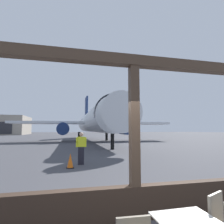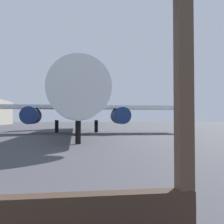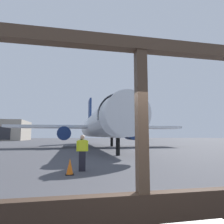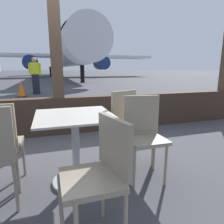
# 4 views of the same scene
# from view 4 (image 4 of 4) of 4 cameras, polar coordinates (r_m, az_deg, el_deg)

# --- Properties ---
(ground_plane) EXTENTS (220.00, 220.00, 0.00)m
(ground_plane) POSITION_cam_4_polar(r_m,az_deg,el_deg) (43.73, -17.86, 10.33)
(ground_plane) COLOR #424247
(window_frame) EXTENTS (8.00, 0.24, 3.56)m
(window_frame) POSITION_cam_4_polar(r_m,az_deg,el_deg) (3.72, -15.79, 12.54)
(window_frame) COLOR #38281E
(window_frame) RESTS_ON ground
(dining_table) EXTENTS (0.77, 0.77, 0.75)m
(dining_table) POSITION_cam_4_polar(r_m,az_deg,el_deg) (2.12, -10.51, -9.25)
(dining_table) COLOR #ADA89E
(dining_table) RESTS_ON ground
(cafe_chair_window_left) EXTENTS (0.44, 0.44, 0.91)m
(cafe_chair_window_left) POSITION_cam_4_polar(r_m,az_deg,el_deg) (2.22, 9.16, -5.10)
(cafe_chair_window_left) COLOR gray
(cafe_chair_window_left) RESTS_ON ground
(cafe_chair_aisle_right) EXTENTS (0.51, 0.51, 0.94)m
(cafe_chair_aisle_right) POSITION_cam_4_polar(r_m,az_deg,el_deg) (2.46, 5.02, -2.76)
(cafe_chair_aisle_right) COLOR gray
(cafe_chair_aisle_right) RESTS_ON ground
(cafe_chair_side_extra) EXTENTS (0.45, 0.45, 0.88)m
(cafe_chair_side_extra) POSITION_cam_4_polar(r_m,az_deg,el_deg) (1.39, -3.17, -16.01)
(cafe_chair_side_extra) COLOR gray
(cafe_chair_side_extra) RESTS_ON ground
(airplane) EXTENTS (26.30, 34.68, 10.15)m
(airplane) POSITION_cam_4_polar(r_m,az_deg,el_deg) (31.01, -12.99, 16.10)
(airplane) COLOR silver
(airplane) RESTS_ON ground
(ground_crew_worker) EXTENTS (0.57, 0.22, 1.74)m
(ground_crew_worker) POSITION_cam_4_polar(r_m,az_deg,el_deg) (10.20, -21.44, 9.94)
(ground_crew_worker) COLOR black
(ground_crew_worker) RESTS_ON ground
(traffic_cone) EXTENTS (0.36, 0.36, 0.70)m
(traffic_cone) POSITION_cam_4_polar(r_m,az_deg,el_deg) (9.49, -24.89, 6.07)
(traffic_cone) COLOR orange
(traffic_cone) RESTS_ON ground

